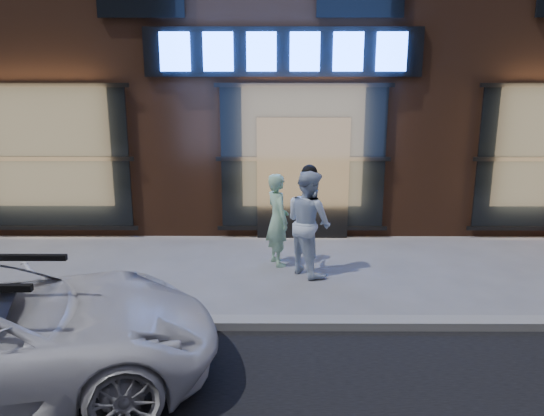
% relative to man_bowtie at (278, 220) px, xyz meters
% --- Properties ---
extents(ground, '(90.00, 90.00, 0.00)m').
position_rel_man_bowtie_xyz_m(ground, '(0.50, -2.38, -0.80)').
color(ground, slate).
rests_on(ground, ground).
extents(curb, '(60.00, 0.25, 0.12)m').
position_rel_man_bowtie_xyz_m(curb, '(0.50, -2.38, -0.74)').
color(curb, gray).
rests_on(curb, ground).
extents(man_bowtie, '(0.57, 0.68, 1.59)m').
position_rel_man_bowtie_xyz_m(man_bowtie, '(0.00, 0.00, 0.00)').
color(man_bowtie, '#B0E8B8').
rests_on(man_bowtie, ground).
extents(man_cap, '(1.02, 1.07, 1.74)m').
position_rel_man_bowtie_xyz_m(man_cap, '(0.50, -0.42, 0.07)').
color(man_cap, white).
rests_on(man_cap, ground).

